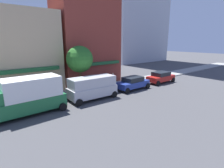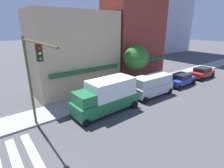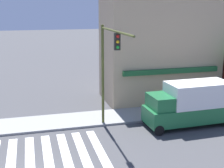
{
  "view_description": "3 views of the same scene",
  "coord_description": "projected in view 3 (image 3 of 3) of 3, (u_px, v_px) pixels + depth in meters",
  "views": [
    {
      "loc": [
        7.9,
        -10.09,
        5.9
      ],
      "look_at": [
        19.74,
        4.7,
        1.2
      ],
      "focal_mm": 28.0,
      "sensor_mm": 36.0,
      "label": 1
    },
    {
      "loc": [
        2.31,
        -7.15,
        7.61
      ],
      "look_at": [
        12.51,
        6.0,
        2.0
      ],
      "focal_mm": 28.0,
      "sensor_mm": 36.0,
      "label": 2
    },
    {
      "loc": [
        0.3,
        -13.62,
        8.05
      ],
      "look_at": [
        5.05,
        4.0,
        3.5
      ],
      "focal_mm": 50.0,
      "sensor_mm": 36.0,
      "label": 3
    }
  ],
  "objects": [
    {
      "name": "sidewalk_left",
      "position": [
        29.0,
        125.0,
        21.64
      ],
      "size": [
        120.0,
        3.0,
        0.15
      ],
      "color": "gray",
      "rests_on": "ground_plane"
    },
    {
      "name": "storefront_row",
      "position": [
        210.0,
        38.0,
        28.24
      ],
      "size": [
        18.37,
        5.3,
        11.8
      ],
      "color": "tan",
      "rests_on": "ground_plane"
    },
    {
      "name": "traffic_signal",
      "position": [
        108.0,
        60.0,
        19.34
      ],
      "size": [
        0.32,
        6.44,
        6.9
      ],
      "color": "#474C1E",
      "rests_on": "ground_plane"
    },
    {
      "name": "box_truck_green",
      "position": [
        191.0,
        103.0,
        21.39
      ],
      "size": [
        6.26,
        2.42,
        3.04
      ],
      "rotation": [
        0.0,
        0.0,
        0.03
      ],
      "color": "#1E6638",
      "rests_on": "ground_plane"
    },
    {
      "name": "pedestrian_red_jacket",
      "position": [
        219.0,
        97.0,
        24.65
      ],
      "size": [
        0.32,
        0.32,
        1.77
      ],
      "rotation": [
        0.0,
        0.0,
        5.86
      ],
      "color": "#23232D",
      "rests_on": "sidewalk_left"
    }
  ]
}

